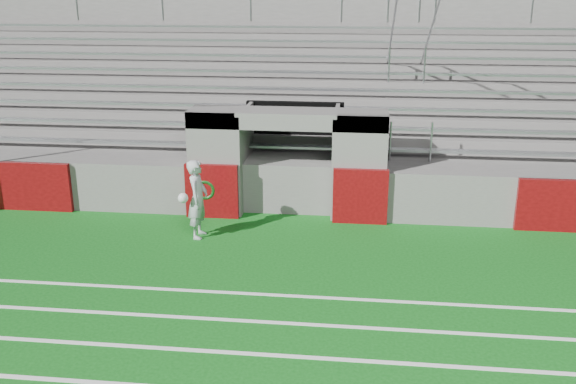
# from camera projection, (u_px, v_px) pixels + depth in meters

# --- Properties ---
(ground) EXTENTS (90.00, 90.00, 0.00)m
(ground) POSITION_uv_depth(u_px,v_px,m) (268.00, 271.00, 12.86)
(ground) COLOR #0D5313
(ground) RESTS_ON ground
(stadium_structure) EXTENTS (26.00, 8.48, 5.42)m
(stadium_structure) POSITION_uv_depth(u_px,v_px,m) (304.00, 118.00, 19.91)
(stadium_structure) COLOR #62605D
(stadium_structure) RESTS_ON ground
(goalkeeper_with_ball) EXTENTS (0.60, 0.71, 1.80)m
(goalkeeper_with_ball) POSITION_uv_depth(u_px,v_px,m) (197.00, 199.00, 14.34)
(goalkeeper_with_ball) COLOR #AEB5B8
(goalkeeper_with_ball) RESTS_ON ground
(hose_coil) EXTENTS (0.59, 0.15, 0.62)m
(hose_coil) POSITION_uv_depth(u_px,v_px,m) (205.00, 188.00, 15.60)
(hose_coil) COLOR #0B3918
(hose_coil) RESTS_ON ground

